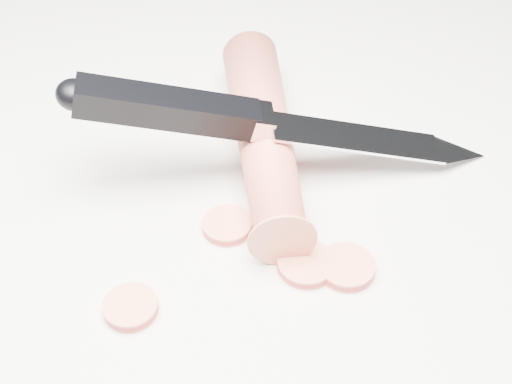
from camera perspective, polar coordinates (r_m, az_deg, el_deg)
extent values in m
plane|color=silver|center=(0.45, -3.33, -4.76)|extent=(2.40, 2.40, 0.00)
cylinder|color=#D8543E|center=(0.50, 0.62, 4.63)|extent=(0.07, 0.20, 0.04)
cylinder|color=#DD6F4D|center=(0.44, 4.04, -5.77)|extent=(0.04, 0.04, 0.01)
cylinder|color=#DD6F4D|center=(0.46, -2.33, -2.68)|extent=(0.03, 0.03, 0.01)
cylinder|color=#DD6F4D|center=(0.44, 7.25, -5.99)|extent=(0.04, 0.04, 0.01)
cylinder|color=#DD6F4D|center=(0.43, -10.01, -9.07)|extent=(0.03, 0.03, 0.01)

